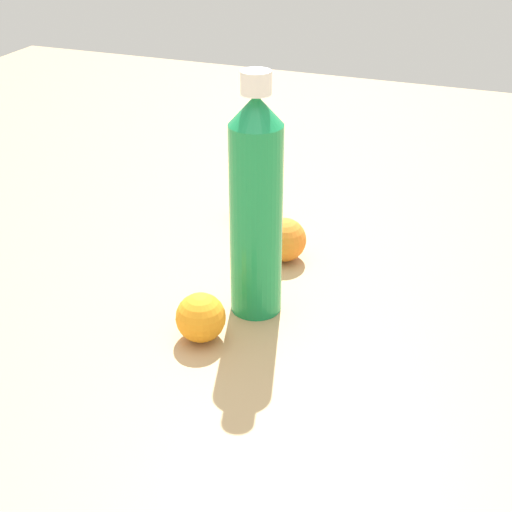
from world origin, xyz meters
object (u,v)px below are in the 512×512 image
object	(u,v)px
orange_1	(251,202)
orange_2	(201,318)
water_bottle	(256,206)
orange_0	(286,240)

from	to	relation	value
orange_1	orange_2	world-z (taller)	orange_1
orange_1	orange_2	distance (m)	0.35
water_bottle	orange_1	bearing A→B (deg)	-82.82
orange_0	orange_2	distance (m)	0.24
orange_0	orange_2	xyz separation A→B (m)	(0.03, 0.23, -0.00)
orange_0	orange_1	distance (m)	0.15
orange_1	water_bottle	bearing A→B (deg)	112.58
water_bottle	orange_0	distance (m)	0.18
orange_0	orange_1	world-z (taller)	same
water_bottle	orange_2	distance (m)	0.16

